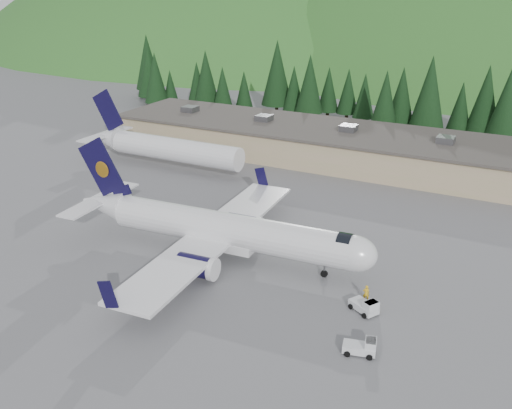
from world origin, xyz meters
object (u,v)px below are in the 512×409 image
object	(u,v)px
second_airliner	(161,147)
ramp_worker	(366,293)
airliner	(221,230)
baggage_tug_a	(362,347)
baggage_tug_b	(366,306)
terminal_building	(318,142)

from	to	relation	value
second_airliner	ramp_worker	xyz separation A→B (m)	(40.48, -23.86, -2.49)
airliner	baggage_tug_a	world-z (taller)	airliner
airliner	baggage_tug_b	distance (m)	17.70
baggage_tug_b	ramp_worker	world-z (taller)	ramp_worker
airliner	second_airliner	bearing A→B (deg)	133.68
airliner	terminal_building	xyz separation A→B (m)	(-3.99, 38.06, -0.46)
airliner	baggage_tug_b	bearing A→B (deg)	-15.75
airliner	second_airliner	distance (m)	32.53
baggage_tug_a	baggage_tug_b	size ratio (longest dim) A/B	0.95
baggage_tug_a	terminal_building	bearing A→B (deg)	102.35
baggage_tug_a	ramp_worker	distance (m)	8.10
airliner	second_airliner	xyz separation A→B (m)	(-23.91, 22.06, 0.24)
airliner	ramp_worker	size ratio (longest dim) A/B	20.83
ramp_worker	airliner	bearing A→B (deg)	-27.16
baggage_tug_a	terminal_building	world-z (taller)	terminal_building
second_airliner	terminal_building	world-z (taller)	second_airliner
baggage_tug_b	terminal_building	bearing A→B (deg)	146.96
airliner	baggage_tug_a	xyz separation A→B (m)	(18.70, -9.61, -2.46)
airliner	second_airliner	size ratio (longest dim) A/B	1.27
baggage_tug_b	baggage_tug_a	bearing A→B (deg)	-45.07
airliner	second_airliner	world-z (taller)	airliner
baggage_tug_a	terminal_building	xyz separation A→B (m)	(-22.69, 47.67, 2.00)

